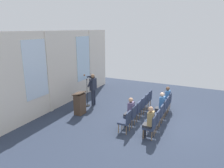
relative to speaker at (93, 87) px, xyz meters
The scene contains 21 objects.
ground_plane 3.94m from the speaker, 98.73° to the right, with size 13.82×13.82×0.00m, color #2D384C.
rear_partition 1.94m from the speaker, 109.67° to the left, with size 9.85×0.14×4.07m.
speaker is the anchor object (origin of this frame).
mic_stand 0.78m from the speaker, 142.74° to the left, with size 0.28×0.28×1.55m.
lectern 1.48m from the speaker, behind, with size 0.60×0.48×1.16m.
chair_r0_c0 3.64m from the speaker, 127.37° to the right, with size 0.46×0.44×0.94m.
chair_r0_c1 3.29m from the speaker, 118.32° to the right, with size 0.46×0.44×0.94m.
audience_r0_c1 3.20m from the speaker, 119.02° to the right, with size 0.36×0.39×1.31m.
chair_r0_c2 3.05m from the speaker, 107.43° to the right, with size 0.46×0.44×0.94m.
chair_r0_c3 2.92m from the speaker, 95.09° to the right, with size 0.46×0.44×0.94m.
chair_r0_c4 2.94m from the speaker, 82.26° to the right, with size 0.46×0.44×0.94m.
chair_r0_c5 3.09m from the speaker, 70.16° to the right, with size 0.46×0.44×0.94m.
chair_r1_c0 4.52m from the speaker, 119.17° to the right, with size 0.46×0.44×0.94m.
audience_r1_c0 4.43m from the speaker, 119.69° to the right, with size 0.36×0.39×1.31m.
chair_r1_c1 4.24m from the speaker, 111.50° to the right, with size 0.46×0.44×0.94m.
chair_r1_c2 4.05m from the speaker, 102.92° to the right, with size 0.46×0.44×0.94m.
chair_r1_c3 3.96m from the speaker, 93.72° to the right, with size 0.46×0.44×0.94m.
audience_r1_c3 3.86m from the speaker, 93.80° to the right, with size 0.36×0.39×1.33m.
chair_r1_c4 3.97m from the speaker, 84.33° to the right, with size 0.46×0.44×0.94m.
chair_r1_c5 4.09m from the speaker, 75.23° to the right, with size 0.46×0.44×0.94m.
audience_r1_c5 3.99m from the speaker, 74.92° to the right, with size 0.36×0.39×1.28m.
Camera 1 is at (-8.92, -2.01, 4.19)m, focal length 33.44 mm.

